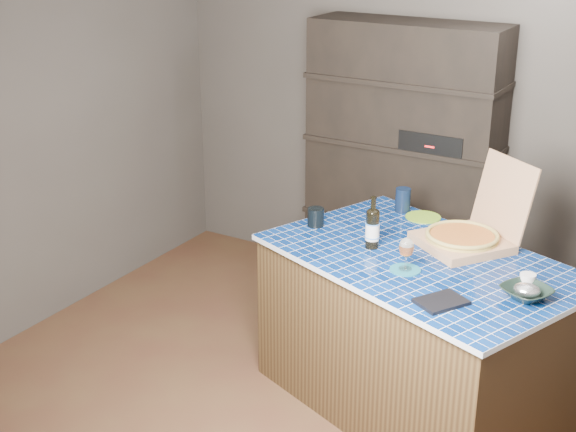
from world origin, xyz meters
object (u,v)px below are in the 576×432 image
Objects in this scene: pizza_box at (467,235)px; wine_glass at (406,248)px; bowl at (526,293)px; kitchen_island at (418,332)px; dvd_case at (441,302)px; mead_bottle at (372,228)px.

pizza_box reaches higher than wine_glass.
kitchen_island is at bearing 162.82° from bowl.
pizza_box reaches higher than dvd_case.
mead_bottle is 1.31× the size of bowl.
mead_bottle is (-0.27, -0.01, 0.52)m from kitchen_island.
bowl is at bearing -10.95° from mead_bottle.
pizza_box is 2.28× the size of mead_bottle.
kitchen_island is 0.73m from bowl.
kitchen_island is 0.59m from mead_bottle.
wine_glass is 0.76× the size of dvd_case.
mead_bottle is 0.30m from wine_glass.
kitchen_island is 8.37× the size of dvd_case.
mead_bottle is at bearing -111.51° from pizza_box.
wine_glass is (-0.15, -0.43, 0.05)m from pizza_box.
mead_bottle is 0.66m from dvd_case.
pizza_box is at bearing 33.25° from mead_bottle.
pizza_box is 3.86× the size of wine_glass.
dvd_case is (0.52, -0.40, -0.10)m from mead_bottle.
wine_glass reaches higher than bowl.
wine_glass is at bearing -179.20° from bowl.
kitchen_island is 10.95× the size of wine_glass.
dvd_case is 1.01× the size of bowl.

